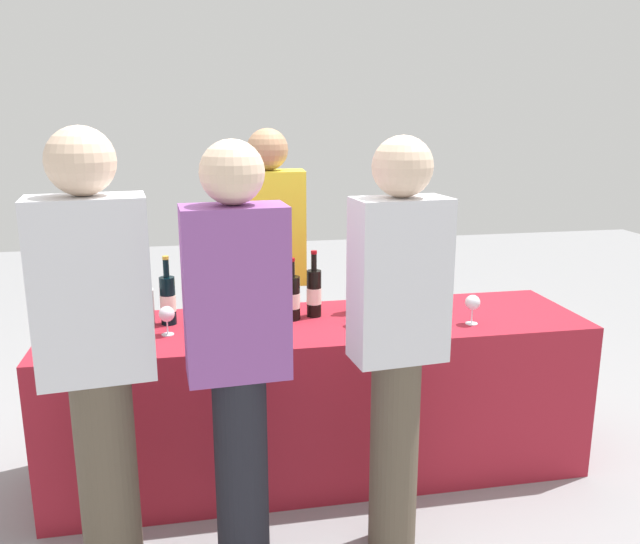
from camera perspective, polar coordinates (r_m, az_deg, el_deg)
The scene contains 19 objects.
ground_plane at distance 3.48m, azimuth -0.00°, elevation -16.78°, with size 12.00×12.00×0.00m, color gray.
tasting_table at distance 3.30m, azimuth -0.00°, elevation -10.90°, with size 2.60×0.69×0.78m, color maroon.
wine_bottle_0 at distance 3.17m, azimuth -13.27°, elevation -2.40°, with size 0.07×0.07×0.33m.
wine_bottle_1 at distance 3.14m, azimuth -9.36°, elevation -2.65°, with size 0.07×0.07×0.30m.
wine_bottle_2 at distance 3.15m, azimuth -5.84°, elevation -2.17°, with size 0.07×0.07×0.34m.
wine_bottle_3 at distance 3.16m, azimuth -2.49°, elevation -2.24°, with size 0.08×0.08×0.31m.
wine_bottle_4 at distance 3.21m, azimuth -0.53°, elevation -1.83°, with size 0.07×0.07×0.33m.
wine_bottle_5 at distance 3.28m, azimuth 3.22°, elevation -1.66°, with size 0.08×0.08×0.31m.
wine_bottle_6 at distance 3.39m, azimuth 8.35°, elevation -1.11°, with size 0.08×0.08×0.34m.
wine_bottle_7 at distance 3.40m, azimuth 10.03°, elevation -1.26°, with size 0.07×0.07×0.31m.
wine_glass_0 at distance 3.02m, azimuth -13.37°, elevation -3.69°, with size 0.07×0.07×0.14m.
wine_glass_1 at distance 3.08m, azimuth 3.48°, elevation -2.86°, with size 0.07×0.07×0.14m.
wine_glass_2 at distance 3.04m, azimuth 7.51°, elevation -3.34°, with size 0.07×0.07×0.14m.
wine_glass_3 at distance 3.18m, azimuth 13.31°, elevation -2.72°, with size 0.07×0.07×0.14m.
ice_bucket at distance 3.21m, azimuth -16.50°, elevation -3.07°, with size 0.24×0.24×0.17m, color silver.
server_pouring at distance 3.66m, azimuth -4.46°, elevation 0.40°, with size 0.41×0.25×1.70m.
guest_0 at distance 2.43m, azimuth -19.05°, elevation -6.66°, with size 0.42×0.26×1.73m.
guest_1 at distance 2.39m, azimuth -7.26°, elevation -6.84°, with size 0.38×0.23×1.69m.
guest_2 at distance 2.53m, azimuth 6.86°, elevation -5.40°, with size 0.38×0.23×1.70m.
Camera 1 is at (-0.56, -2.94, 1.77)m, focal length 36.28 mm.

